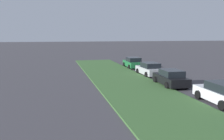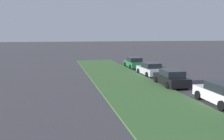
{
  "view_description": "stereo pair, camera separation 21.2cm",
  "coord_description": "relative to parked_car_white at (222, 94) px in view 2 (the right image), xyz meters",
  "views": [
    {
      "loc": [
        -2.44,
        13.59,
        4.62
      ],
      "look_at": [
        17.26,
        9.02,
        1.66
      ],
      "focal_mm": 39.6,
      "sensor_mm": 36.0,
      "label": 1
    },
    {
      "loc": [
        -2.48,
        13.38,
        4.62
      ],
      "look_at": [
        17.26,
        9.02,
        1.66
      ],
      "focal_mm": 39.6,
      "sensor_mm": 36.0,
      "label": 2
    }
  ],
  "objects": [
    {
      "name": "grass_median",
      "position": [
        -1.45,
        4.31,
        -0.66
      ],
      "size": [
        60.0,
        6.0,
        0.12
      ],
      "primitive_type": "cube",
      "color": "#3D6633",
      "rests_on": "ground"
    },
    {
      "name": "parked_car_white",
      "position": [
        0.0,
        0.0,
        0.0
      ],
      "size": [
        4.34,
        2.09,
        1.47
      ],
      "rotation": [
        0.0,
        0.0,
        -0.02
      ],
      "color": "silver",
      "rests_on": "ground"
    },
    {
      "name": "parked_car_black",
      "position": [
        6.09,
        0.71,
        0.0
      ],
      "size": [
        4.36,
        2.14,
        1.47
      ],
      "rotation": [
        0.0,
        0.0,
        -0.03
      ],
      "color": "black",
      "rests_on": "ground"
    },
    {
      "name": "parked_car_silver",
      "position": [
        11.75,
        0.47,
        0.0
      ],
      "size": [
        4.34,
        2.09,
        1.47
      ],
      "rotation": [
        0.0,
        0.0,
        0.02
      ],
      "color": "#B2B5BA",
      "rests_on": "ground"
    },
    {
      "name": "parked_car_green",
      "position": [
        18.17,
        0.33,
        0.0
      ],
      "size": [
        4.34,
        2.09,
        1.47
      ],
      "rotation": [
        0.0,
        0.0,
        -0.02
      ],
      "color": "#1E6B38",
      "rests_on": "ground"
    }
  ]
}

